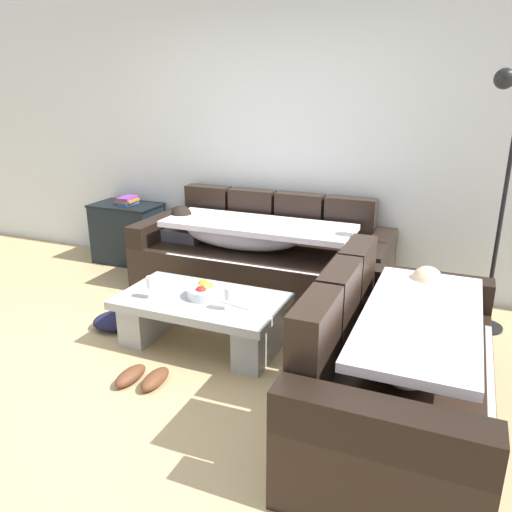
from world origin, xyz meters
name	(u,v)px	position (x,y,z in m)	size (l,w,h in m)	color
ground_plane	(162,376)	(0.00, 0.00, 0.00)	(14.00, 14.00, 0.00)	tan
back_wall	(277,139)	(0.00, 2.15, 1.35)	(9.00, 0.10, 2.70)	silver
couch_along_wall	(258,257)	(0.02, 1.62, 0.33)	(2.30, 0.92, 0.88)	black
couch_near_window	(399,367)	(1.49, 0.14, 0.33)	(0.92, 1.81, 0.88)	black
coffee_table	(202,315)	(0.04, 0.49, 0.24)	(1.20, 0.68, 0.38)	#9B9EA0
fruit_bowl	(206,291)	(0.07, 0.52, 0.42)	(0.28, 0.28, 0.10)	silver
wine_glass_near_left	(151,283)	(-0.28, 0.34, 0.50)	(0.07, 0.07, 0.17)	silver
wine_glass_near_right	(229,294)	(0.32, 0.38, 0.50)	(0.07, 0.07, 0.17)	silver
open_magazine	(242,300)	(0.35, 0.55, 0.39)	(0.28, 0.21, 0.01)	white
side_cabinet	(128,233)	(-1.60, 1.85, 0.32)	(0.72, 0.44, 0.64)	black
book_stack_on_cabinet	(128,200)	(-1.57, 1.86, 0.68)	(0.17, 0.23, 0.08)	#2D569E
floor_lamp	(498,190)	(1.93, 1.56, 1.12)	(0.33, 0.31, 1.95)	black
pair_of_shoes	(143,377)	(-0.06, -0.12, 0.04)	(0.30, 0.30, 0.09)	#59331E
crumpled_garment	(119,320)	(-0.71, 0.49, 0.06)	(0.40, 0.32, 0.12)	#191933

